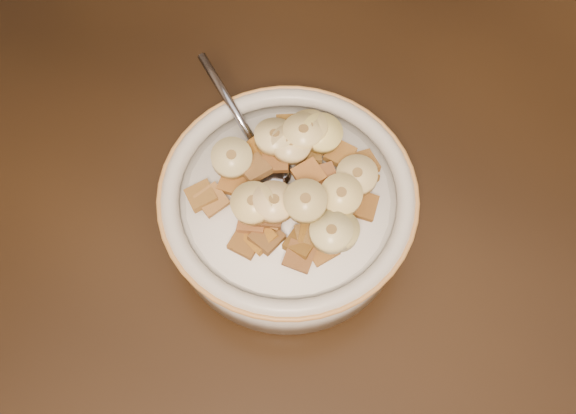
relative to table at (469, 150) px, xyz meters
The scene contains 47 objects.
floor 0.78m from the table, ahead, with size 4.00×4.50×0.10m, color #422816.
table is the anchor object (origin of this frame).
cereal_bowl 0.19m from the table, 121.66° to the right, with size 0.19×0.19×0.05m, color beige.
milk 0.20m from the table, 121.66° to the right, with size 0.16×0.16×0.00m, color white.
spoon 0.20m from the table, 130.81° to the right, with size 0.03×0.05×0.01m, color #9095A7.
cereal_square_0 0.26m from the table, 128.04° to the right, with size 0.02×0.02×0.01m, color brown.
cereal_square_1 0.22m from the table, 107.78° to the right, with size 0.02×0.02×0.01m, color brown.
cereal_square_2 0.17m from the table, 137.52° to the right, with size 0.02×0.02×0.01m, color #9A632D.
cereal_square_3 0.17m from the table, 129.95° to the right, with size 0.02×0.02×0.01m, color brown.
cereal_square_4 0.22m from the table, 117.95° to the right, with size 0.02×0.02×0.01m, color brown.
cereal_square_5 0.18m from the table, 120.24° to the right, with size 0.02×0.02×0.01m, color #965B2F.
cereal_square_6 0.16m from the table, 108.20° to the right, with size 0.02×0.02×0.01m, color brown.
cereal_square_7 0.15m from the table, 115.97° to the right, with size 0.02×0.02×0.01m, color brown.
cereal_square_8 0.23m from the table, 118.93° to the right, with size 0.02×0.02×0.01m, color #905F33.
cereal_square_9 0.21m from the table, 109.58° to the right, with size 0.02×0.02×0.01m, color olive.
cereal_square_10 0.23m from the table, 115.46° to the right, with size 0.02×0.02×0.01m, color #9D681B.
cereal_square_11 0.23m from the table, 128.45° to the right, with size 0.02×0.02×0.01m, color brown.
cereal_square_12 0.18m from the table, 115.59° to the right, with size 0.02×0.02×0.01m, color #8B5F18.
cereal_square_13 0.24m from the table, 116.35° to the right, with size 0.02×0.02×0.01m, color brown.
cereal_square_14 0.17m from the table, 133.68° to the right, with size 0.02×0.02×0.01m, color brown.
cereal_square_15 0.22m from the table, 128.93° to the right, with size 0.02×0.02×0.01m, color brown.
cereal_square_16 0.20m from the table, 106.18° to the right, with size 0.02×0.02×0.01m, color #995C22.
cereal_square_17 0.22m from the table, 117.98° to the right, with size 0.02×0.02×0.01m, color brown.
cereal_square_18 0.25m from the table, 126.66° to the right, with size 0.02×0.02×0.01m, color #9A6433.
cereal_square_19 0.20m from the table, 117.04° to the right, with size 0.02×0.02×0.01m, color olive.
cereal_square_20 0.15m from the table, 127.04° to the right, with size 0.02×0.02×0.01m, color brown.
cereal_square_21 0.14m from the table, 120.58° to the right, with size 0.02×0.02×0.01m, color brown.
cereal_square_22 0.18m from the table, 139.94° to the right, with size 0.02×0.02×0.01m, color brown.
cereal_square_23 0.20m from the table, 109.78° to the right, with size 0.02×0.02×0.01m, color #8A5F1B.
cereal_square_24 0.21m from the table, 109.70° to the right, with size 0.02×0.02×0.01m, color brown.
cereal_square_25 0.21m from the table, 134.06° to the right, with size 0.02×0.02×0.01m, color #875C17.
cereal_square_26 0.19m from the table, 122.45° to the right, with size 0.02×0.02×0.01m, color #96632B.
cereal_square_27 0.20m from the table, 129.49° to the right, with size 0.02×0.02×0.01m, color brown.
cereal_square_28 0.23m from the table, 114.56° to the right, with size 0.02×0.02×0.01m, color brown.
banana_slice_0 0.19m from the table, 131.40° to the right, with size 0.03×0.03×0.01m, color beige.
banana_slice_1 0.23m from the table, 120.38° to the right, with size 0.03×0.03×0.01m, color #DFCB80.
banana_slice_2 0.17m from the table, 132.41° to the right, with size 0.03×0.03×0.01m, color #F9EC85.
banana_slice_3 0.16m from the table, 115.84° to the right, with size 0.03×0.03×0.01m, color beige.
banana_slice_4 0.20m from the table, 106.47° to the right, with size 0.03×0.03×0.01m, color #FFF09D.
banana_slice_5 0.21m from the table, 114.60° to the right, with size 0.03×0.03×0.01m, color #D7CB85.
banana_slice_6 0.18m from the table, 112.57° to the right, with size 0.03×0.03×0.01m, color #EDD486.
banana_slice_7 0.20m from the table, 134.56° to the right, with size 0.03×0.03×0.01m, color beige.
banana_slice_8 0.18m from the table, 134.73° to the right, with size 0.03×0.03×0.01m, color tan.
banana_slice_9 0.19m from the table, 106.08° to the right, with size 0.03×0.03×0.01m, color #D6C875.
banana_slice_10 0.23m from the table, 132.11° to the right, with size 0.03×0.03×0.01m, color #E1D488.
banana_slice_11 0.18m from the table, 133.73° to the right, with size 0.03×0.03×0.01m, color beige.
banana_slice_12 0.22m from the table, 118.48° to the right, with size 0.03×0.03×0.01m, color #FFE3A3.
Camera 1 is at (0.02, -0.34, 1.23)m, focal length 40.00 mm.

